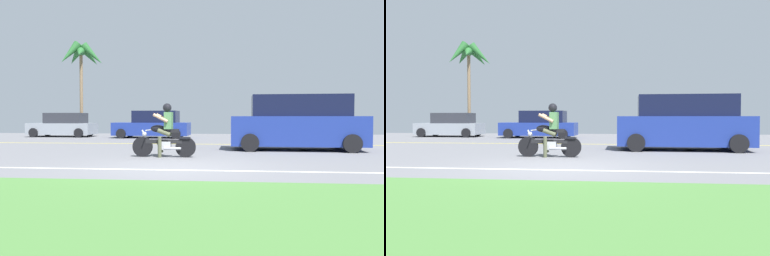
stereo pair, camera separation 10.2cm
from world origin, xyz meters
TOP-DOWN VIEW (x-y plane):
  - ground at (0.00, 3.00)m, footprint 56.00×30.00m
  - grass_median at (0.00, -4.10)m, footprint 56.00×3.80m
  - lane_line_near at (0.00, -0.48)m, footprint 50.40×0.12m
  - lane_line_far at (0.00, 7.69)m, footprint 50.40×0.12m
  - motorcyclist at (-0.70, 2.22)m, footprint 1.96×0.64m
  - suv_nearby at (3.79, 5.13)m, footprint 5.02×2.21m
  - parked_car_0 at (-9.09, 13.20)m, footprint 4.01×1.92m
  - parked_car_1 at (-3.21, 12.52)m, footprint 4.50×2.05m
  - palm_tree_0 at (-8.70, 15.20)m, footprint 3.12×3.34m

SIDE VIEW (x-z plane):
  - ground at x=0.00m, z-range -0.04..0.00m
  - lane_line_near at x=0.00m, z-range 0.00..0.01m
  - lane_line_far at x=0.00m, z-range 0.00..0.01m
  - grass_median at x=0.00m, z-range 0.00..0.06m
  - motorcyclist at x=-0.70m, z-range -0.13..1.51m
  - parked_car_0 at x=-9.09m, z-range -0.05..1.44m
  - parked_car_1 at x=-3.21m, z-range -0.05..1.55m
  - suv_nearby at x=3.79m, z-range -0.03..2.00m
  - palm_tree_0 at x=-8.70m, z-range 2.14..8.47m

